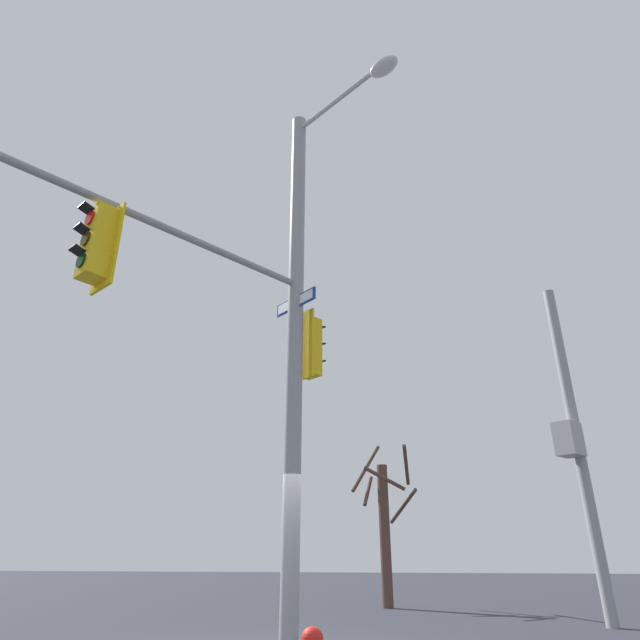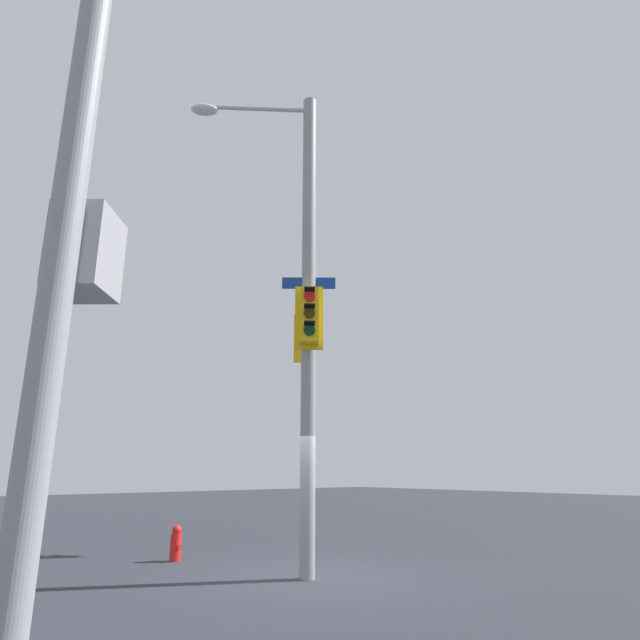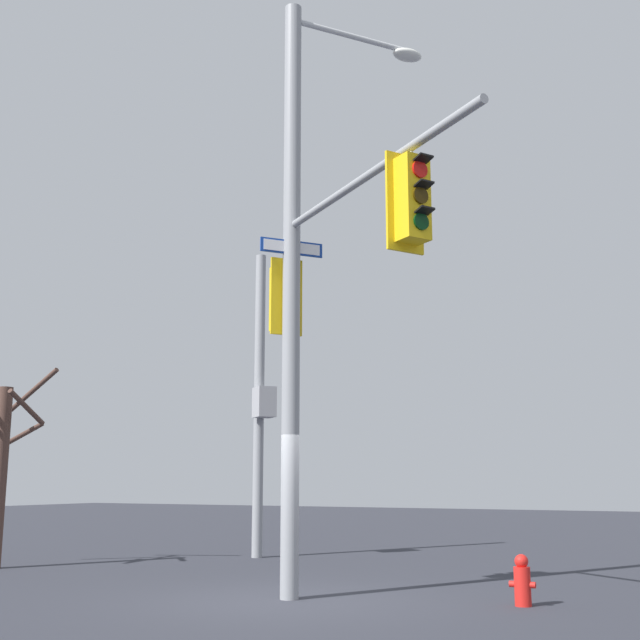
% 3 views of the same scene
% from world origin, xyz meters
% --- Properties ---
extents(ground_plane, '(80.00, 80.00, 0.00)m').
position_xyz_m(ground_plane, '(0.00, 0.00, 0.00)').
color(ground_plane, '#2D2E37').
extents(main_signal_pole_assembly, '(4.80, 5.39, 10.00)m').
position_xyz_m(main_signal_pole_assembly, '(-0.43, 0.07, 5.31)').
color(main_signal_pole_assembly, gray).
rests_on(main_signal_pole_assembly, ground).
extents(secondary_pole_assembly, '(0.78, 0.73, 7.36)m').
position_xyz_m(secondary_pole_assembly, '(3.98, -5.73, 3.67)').
color(secondary_pole_assembly, gray).
rests_on(secondary_pole_assembly, ground).
extents(fire_hydrant, '(0.38, 0.24, 0.73)m').
position_xyz_m(fire_hydrant, '(-3.30, -1.10, 0.34)').
color(fire_hydrant, red).
rests_on(fire_hydrant, ground).
extents(bare_tree_behind_pole, '(1.77, 1.94, 4.50)m').
position_xyz_m(bare_tree_behind_pole, '(7.70, -1.29, 2.17)').
color(bare_tree_behind_pole, '#4E352D').
rests_on(bare_tree_behind_pole, ground).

